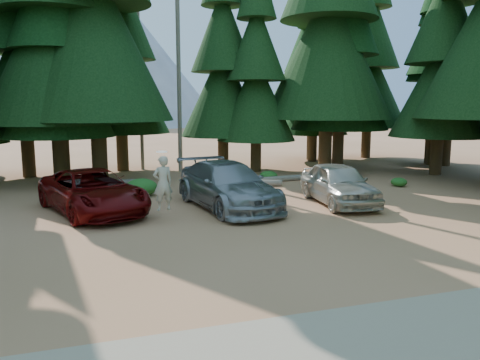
{
  "coord_description": "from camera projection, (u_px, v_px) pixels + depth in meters",
  "views": [
    {
      "loc": [
        -4.01,
        -12.08,
        3.77
      ],
      "look_at": [
        0.74,
        2.94,
        1.25
      ],
      "focal_mm": 35.0,
      "sensor_mm": 36.0,
      "label": 1
    }
  ],
  "objects": [
    {
      "name": "log_left",
      "position": [
        91.0,
        184.0,
        21.71
      ],
      "size": [
        4.36,
        0.41,
        0.31
      ],
      "primitive_type": "cylinder",
      "rotation": [
        0.0,
        1.57,
        -0.02
      ],
      "color": "slate",
      "rests_on": "ground"
    },
    {
      "name": "snag_back",
      "position": [
        140.0,
        84.0,
        27.08
      ],
      "size": [
        0.2,
        0.2,
        10.0
      ],
      "primitive_type": "cylinder",
      "color": "slate",
      "rests_on": "ground"
    },
    {
      "name": "silver_minivan_right",
      "position": [
        338.0,
        183.0,
        18.04
      ],
      "size": [
        2.37,
        4.82,
        1.58
      ],
      "primitive_type": "imported",
      "rotation": [
        0.0,
        0.0,
        -0.11
      ],
      "color": "#B8B3A4",
      "rests_on": "ground"
    },
    {
      "name": "snag_front",
      "position": [
        179.0,
        65.0,
        26.11
      ],
      "size": [
        0.24,
        0.24,
        12.0
      ],
      "primitive_type": "cylinder",
      "color": "slate",
      "rests_on": "ground"
    },
    {
      "name": "log_mid",
      "position": [
        244.0,
        183.0,
        22.01
      ],
      "size": [
        3.54,
        1.26,
        0.3
      ],
      "primitive_type": "cylinder",
      "rotation": [
        0.0,
        1.57,
        -0.28
      ],
      "color": "slate",
      "rests_on": "ground"
    },
    {
      "name": "log_right",
      "position": [
        272.0,
        179.0,
        23.21
      ],
      "size": [
        4.42,
        0.67,
        0.28
      ],
      "primitive_type": "cylinder",
      "rotation": [
        0.0,
        1.57,
        0.09
      ],
      "color": "slate",
      "rests_on": "ground"
    },
    {
      "name": "shrub_far_left",
      "position": [
        71.0,
        195.0,
        18.44
      ],
      "size": [
        0.93,
        0.93,
        0.51
      ],
      "primitive_type": "ellipsoid",
      "color": "#245F1C",
      "rests_on": "ground"
    },
    {
      "name": "shrub_edge_east",
      "position": [
        399.0,
        182.0,
        21.99
      ],
      "size": [
        0.74,
        0.74,
        0.41
      ],
      "primitive_type": "ellipsoid",
      "color": "#245F1C",
      "rests_on": "ground"
    },
    {
      "name": "ground",
      "position": [
        246.0,
        241.0,
        13.17
      ],
      "size": [
        160.0,
        160.0,
        0.0
      ],
      "primitive_type": "plane",
      "color": "#AC7249",
      "rests_on": "ground"
    },
    {
      "name": "shrub_far_right",
      "position": [
        331.0,
        176.0,
        23.26
      ],
      "size": [
        1.1,
        1.1,
        0.6
      ],
      "primitive_type": "ellipsoid",
      "color": "#245F1C",
      "rests_on": "ground"
    },
    {
      "name": "frisbee_player",
      "position": [
        163.0,
        183.0,
        15.16
      ],
      "size": [
        0.73,
        0.55,
        1.93
      ],
      "rotation": [
        0.0,
        0.0,
        3.34
      ],
      "color": "beige",
      "rests_on": "ground"
    },
    {
      "name": "forest_belt_north",
      "position": [
        166.0,
        171.0,
        27.29
      ],
      "size": [
        36.0,
        7.0,
        22.0
      ],
      "primitive_type": null,
      "color": "black",
      "rests_on": "ground"
    },
    {
      "name": "shrub_center_left",
      "position": [
        141.0,
        187.0,
        19.67
      ],
      "size": [
        1.33,
        1.33,
        0.73
      ],
      "primitive_type": "ellipsoid",
      "color": "#245F1C",
      "rests_on": "ground"
    },
    {
      "name": "shrub_right",
      "position": [
        268.0,
        176.0,
        23.66
      ],
      "size": [
        0.9,
        0.9,
        0.5
      ],
      "primitive_type": "ellipsoid",
      "color": "#245F1C",
      "rests_on": "ground"
    },
    {
      "name": "shrub_left",
      "position": [
        121.0,
        192.0,
        19.26
      ],
      "size": [
        0.85,
        0.85,
        0.47
      ],
      "primitive_type": "ellipsoid",
      "color": "#245F1C",
      "rests_on": "ground"
    },
    {
      "name": "red_pickup",
      "position": [
        92.0,
        191.0,
        16.51
      ],
      "size": [
        4.22,
        6.04,
        1.53
      ],
      "primitive_type": "imported",
      "rotation": [
        0.0,
        0.0,
        0.34
      ],
      "color": "#620808",
      "rests_on": "ground"
    },
    {
      "name": "mountain_peak",
      "position": [
        96.0,
        60.0,
        93.45
      ],
      "size": [
        48.0,
        50.0,
        28.0
      ],
      "color": "gray",
      "rests_on": "ground"
    },
    {
      "name": "gravel_strip",
      "position": [
        382.0,
        358.0,
        7.05
      ],
      "size": [
        26.0,
        3.5,
        0.01
      ],
      "primitive_type": "cube",
      "color": "tan",
      "rests_on": "ground"
    },
    {
      "name": "shrub_center_right",
      "position": [
        224.0,
        180.0,
        21.85
      ],
      "size": [
        1.09,
        1.09,
        0.6
      ],
      "primitive_type": "ellipsoid",
      "color": "#245F1C",
      "rests_on": "ground"
    },
    {
      "name": "silver_minivan_center",
      "position": [
        227.0,
        185.0,
        17.33
      ],
      "size": [
        3.19,
        6.1,
        1.69
      ],
      "primitive_type": "imported",
      "rotation": [
        0.0,
        0.0,
        0.15
      ],
      "color": "#9B9DA2",
      "rests_on": "ground"
    }
  ]
}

